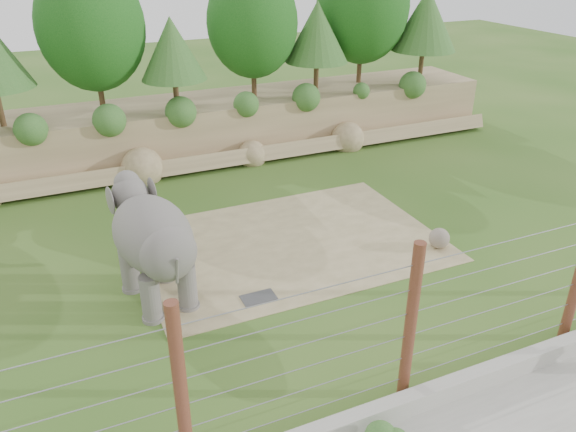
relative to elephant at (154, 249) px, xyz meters
name	(u,v)px	position (x,y,z in m)	size (l,w,h in m)	color
ground	(315,292)	(4.26, -1.55, -1.63)	(90.00, 90.00, 0.00)	#2D5B19
back_embankment	(205,70)	(4.85, 11.12, 2.34)	(30.00, 5.52, 8.77)	#85704E
dirt_patch	(290,243)	(4.76, 1.45, -1.62)	(10.00, 7.00, 0.02)	#938359
drain_grate	(259,298)	(2.61, -1.19, -1.59)	(1.00, 0.60, 0.03)	#262628
elephant	(154,249)	(0.00, 0.00, 0.00)	(1.73, 4.03, 3.26)	#625E59
stone_ball	(439,238)	(9.21, -0.87, -1.26)	(0.70, 0.70, 0.70)	#7C6D5F
retaining_wall	(416,401)	(4.26, -6.55, -1.38)	(26.00, 0.35, 0.50)	#A1A095
barrier_fence	(410,324)	(4.26, -6.05, 0.37)	(20.26, 0.26, 4.00)	#532415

